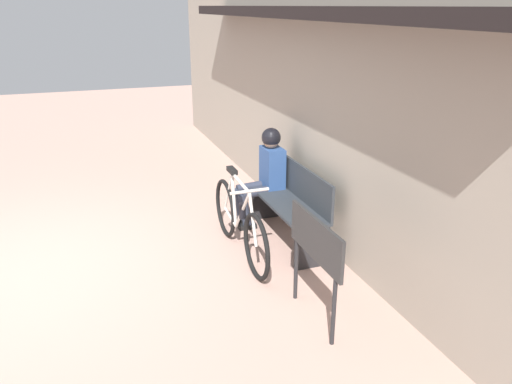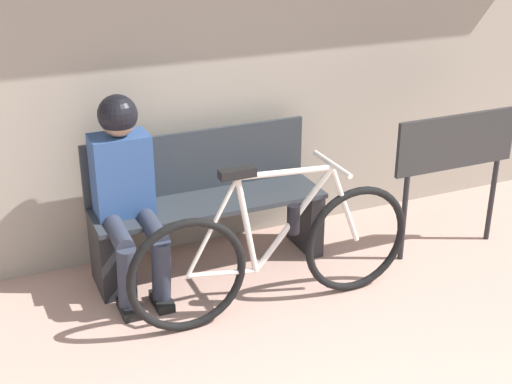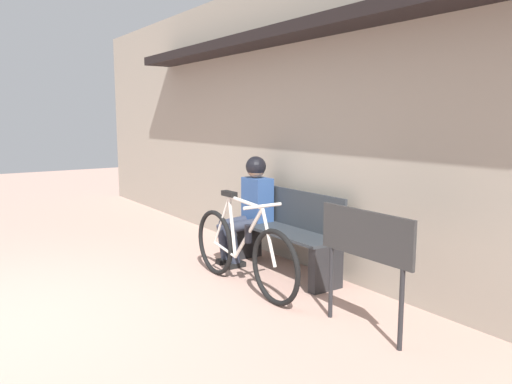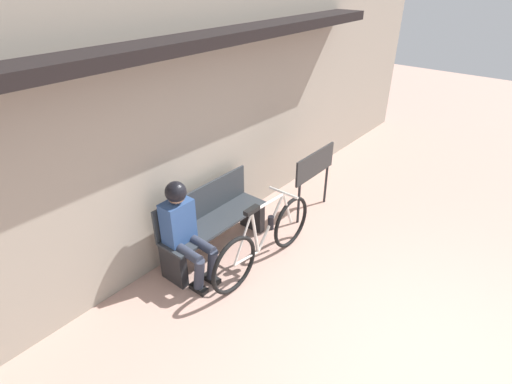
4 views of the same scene
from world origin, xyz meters
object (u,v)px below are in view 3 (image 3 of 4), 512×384
at_px(bicycle, 242,250).
at_px(person_seated, 251,201).
at_px(park_bench_near, 286,235).
at_px(signboard, 365,243).

distance_m(bicycle, person_seated, 0.96).
bearing_deg(park_bench_near, bicycle, -75.13).
height_order(bicycle, signboard, signboard).
bearing_deg(bicycle, park_bench_near, 104.87).
bearing_deg(person_seated, bicycle, -38.84).
xyz_separation_m(park_bench_near, signboard, (1.55, -0.46, 0.30)).
distance_m(park_bench_near, bicycle, 0.69).
relative_size(park_bench_near, person_seated, 1.22).
height_order(park_bench_near, person_seated, person_seated).
distance_m(park_bench_near, person_seated, 0.61).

